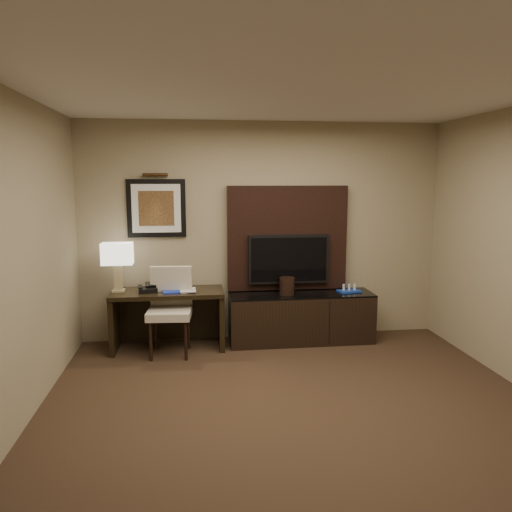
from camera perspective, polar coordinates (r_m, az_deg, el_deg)
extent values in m
cube|color=black|center=(4.26, 5.62, -19.38)|extent=(4.50, 5.00, 0.01)
cube|color=silver|center=(3.82, 6.26, 19.26)|extent=(4.50, 5.00, 0.01)
cube|color=gray|center=(6.25, 0.78, 2.83)|extent=(4.50, 0.01, 2.70)
cube|color=black|center=(6.05, -9.98, -7.17)|extent=(1.31, 0.56, 0.70)
cube|color=black|center=(6.23, 5.16, -7.02)|extent=(1.77, 0.50, 0.61)
cube|color=black|center=(6.25, 3.58, 2.07)|extent=(1.50, 0.12, 1.30)
cube|color=black|center=(6.19, 3.73, -0.34)|extent=(1.00, 0.08, 0.60)
cube|color=black|center=(6.16, -11.31, 5.37)|extent=(0.70, 0.04, 0.70)
cylinder|color=#3E2713|center=(6.11, -11.45, 9.09)|extent=(0.04, 0.04, 0.30)
cube|color=#1C31B7|center=(5.93, -9.60, -3.89)|extent=(0.25, 0.31, 0.02)
imported|color=tan|center=(5.86, -8.69, -2.90)|extent=(0.18, 0.03, 0.24)
cylinder|color=black|center=(6.08, 3.55, -3.43)|extent=(0.23, 0.23, 0.21)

